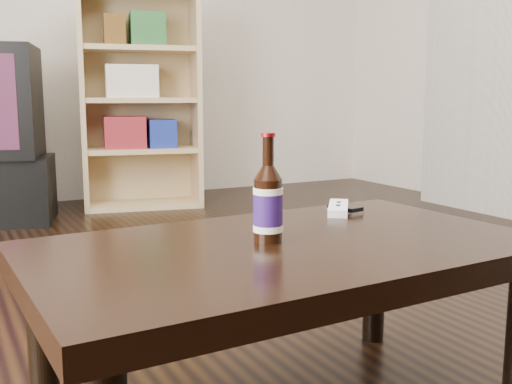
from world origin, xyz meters
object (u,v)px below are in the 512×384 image
coffee_table (287,266)px  phone (345,209)px  bookshelf (138,96)px  beer_bottle (268,204)px  remote (338,208)px

coffee_table → phone: bearing=35.0°
coffee_table → bookshelf: bearing=79.1°
coffee_table → beer_bottle: bearing=143.2°
beer_bottle → remote: (0.35, 0.21, -0.07)m
beer_bottle → phone: size_ratio=2.30×
remote → beer_bottle: bearing=-111.0°
bookshelf → phone: 2.62m
beer_bottle → remote: beer_bottle is taller
bookshelf → phone: bearing=-82.3°
remote → bookshelf: bearing=122.2°
bookshelf → beer_bottle: (-0.58, -2.80, -0.24)m
phone → remote: 0.02m
coffee_table → beer_bottle: size_ratio=4.73×
beer_bottle → phone: beer_bottle is taller
coffee_table → phone: size_ratio=10.88×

